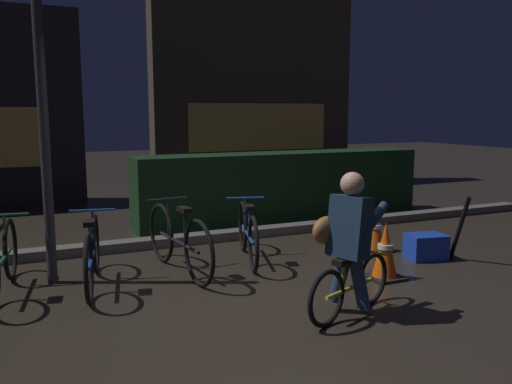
% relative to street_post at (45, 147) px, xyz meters
% --- Properties ---
extents(ground_plane, '(40.00, 40.00, 0.00)m').
position_rel_street_post_xyz_m(ground_plane, '(1.83, -1.20, -1.39)').
color(ground_plane, '#2D261E').
extents(sidewalk_curb, '(12.00, 0.24, 0.12)m').
position_rel_street_post_xyz_m(sidewalk_curb, '(1.83, 1.00, -1.33)').
color(sidewalk_curb, '#56544F').
rests_on(sidewalk_curb, ground).
extents(hedge_row, '(4.80, 0.70, 1.10)m').
position_rel_street_post_xyz_m(hedge_row, '(3.63, 1.90, -0.85)').
color(hedge_row, black).
rests_on(hedge_row, ground).
extents(storefront_right, '(5.01, 0.54, 4.87)m').
position_rel_street_post_xyz_m(storefront_right, '(4.99, 6.00, 1.03)').
color(storefront_right, '#42382D').
rests_on(storefront_right, ground).
extents(street_post, '(0.10, 0.10, 2.79)m').
position_rel_street_post_xyz_m(street_post, '(0.00, 0.00, 0.00)').
color(street_post, '#2D2D33').
rests_on(street_post, ground).
extents(parked_bike_left_mid, '(0.46, 1.60, 0.74)m').
position_rel_street_post_xyz_m(parked_bike_left_mid, '(-0.45, -0.18, -1.06)').
color(parked_bike_left_mid, black).
rests_on(parked_bike_left_mid, ground).
extents(parked_bike_center_left, '(0.46, 1.60, 0.75)m').
position_rel_street_post_xyz_m(parked_bike_center_left, '(0.37, -0.31, -1.06)').
color(parked_bike_center_left, black).
rests_on(parked_bike_center_left, ground).
extents(parked_bike_center_right, '(0.46, 1.71, 0.79)m').
position_rel_street_post_xyz_m(parked_bike_center_right, '(1.28, -0.22, -1.04)').
color(parked_bike_center_right, black).
rests_on(parked_bike_center_right, ground).
extents(parked_bike_right_mid, '(0.53, 1.52, 0.72)m').
position_rel_street_post_xyz_m(parked_bike_right_mid, '(2.16, -0.07, -1.07)').
color(parked_bike_right_mid, black).
rests_on(parked_bike_right_mid, ground).
extents(traffic_cone_near, '(0.36, 0.36, 0.61)m').
position_rel_street_post_xyz_m(traffic_cone_near, '(3.20, -1.30, -1.10)').
color(traffic_cone_near, black).
rests_on(traffic_cone_near, ground).
extents(traffic_cone_far, '(0.36, 0.36, 0.55)m').
position_rel_street_post_xyz_m(traffic_cone_far, '(3.79, -0.35, -1.13)').
color(traffic_cone_far, black).
rests_on(traffic_cone_far, ground).
extents(blue_crate, '(0.49, 0.40, 0.30)m').
position_rel_street_post_xyz_m(blue_crate, '(4.12, -0.90, -1.24)').
color(blue_crate, '#193DB7').
rests_on(blue_crate, ground).
extents(cyclist, '(1.12, 0.54, 1.25)m').
position_rel_street_post_xyz_m(cyclist, '(2.25, -1.98, -0.77)').
color(cyclist, black).
rests_on(cyclist, ground).
extents(closed_umbrella, '(0.14, 0.37, 0.81)m').
position_rel_street_post_xyz_m(closed_umbrella, '(4.38, -1.15, -0.99)').
color(closed_umbrella, black).
rests_on(closed_umbrella, ground).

